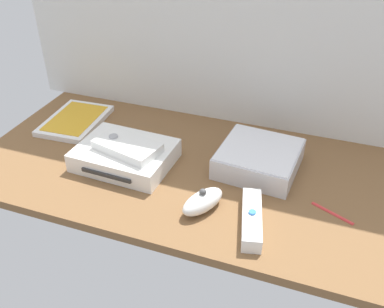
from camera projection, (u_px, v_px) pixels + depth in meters
ground_plane at (192, 172)px, 96.38cm from camera, size 100.00×48.00×2.00cm
game_console at (125, 155)px, 96.38cm from camera, size 21.62×17.15×4.40cm
mini_computer at (259, 158)px, 94.58cm from camera, size 18.27×18.27×5.30cm
game_case at (75, 120)px, 112.58cm from camera, size 14.60×19.70×1.56cm
remote_wand at (252, 219)px, 79.92cm from camera, size 6.90×15.23×3.40cm
remote_nunchuk at (203, 201)px, 83.30cm from camera, size 8.52×10.90×5.10cm
remote_classic_pad at (127, 146)px, 93.65cm from camera, size 15.87×11.13×2.40cm
stylus_pen at (333, 212)px, 83.18cm from camera, size 8.47×4.39×0.70cm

